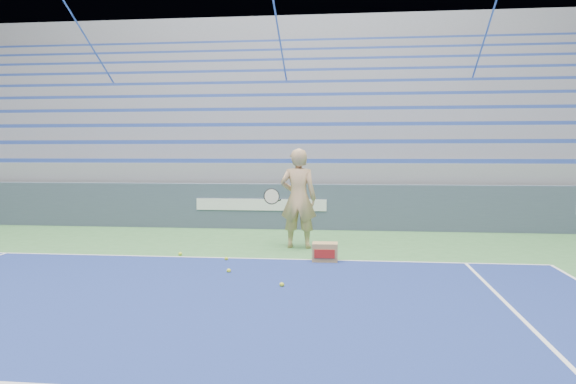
# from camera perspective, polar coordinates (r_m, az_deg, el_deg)

# --- Properties ---
(sponsor_barrier) EXTENTS (30.00, 0.32, 1.10)m
(sponsor_barrier) POSITION_cam_1_polar(r_m,az_deg,el_deg) (13.82, -2.66, -1.44)
(sponsor_barrier) COLOR #3D495D
(sponsor_barrier) RESTS_ON ground
(bleachers) EXTENTS (31.00, 9.15, 7.30)m
(bleachers) POSITION_cam_1_polar(r_m,az_deg,el_deg) (19.43, 0.05, 5.47)
(bleachers) COLOR gray
(bleachers) RESTS_ON ground
(tennis_player) EXTENTS (0.97, 0.87, 1.94)m
(tennis_player) POSITION_cam_1_polar(r_m,az_deg,el_deg) (10.92, 1.04, -0.65)
(tennis_player) COLOR tan
(tennis_player) RESTS_ON ground
(ball_box) EXTENTS (0.44, 0.35, 0.32)m
(ball_box) POSITION_cam_1_polar(r_m,az_deg,el_deg) (9.66, 3.78, -6.13)
(ball_box) COLOR #A78451
(ball_box) RESTS_ON ground
(tennis_ball_0) EXTENTS (0.07, 0.07, 0.07)m
(tennis_ball_0) POSITION_cam_1_polar(r_m,az_deg,el_deg) (9.80, -6.28, -6.76)
(tennis_ball_0) COLOR yellow
(tennis_ball_0) RESTS_ON ground
(tennis_ball_1) EXTENTS (0.07, 0.07, 0.07)m
(tennis_ball_1) POSITION_cam_1_polar(r_m,az_deg,el_deg) (8.82, -6.04, -7.96)
(tennis_ball_1) COLOR yellow
(tennis_ball_1) RESTS_ON ground
(tennis_ball_2) EXTENTS (0.07, 0.07, 0.07)m
(tennis_ball_2) POSITION_cam_1_polar(r_m,az_deg,el_deg) (7.87, -0.63, -9.41)
(tennis_ball_2) COLOR yellow
(tennis_ball_2) RESTS_ON ground
(tennis_ball_3) EXTENTS (0.07, 0.07, 0.07)m
(tennis_ball_3) POSITION_cam_1_polar(r_m,az_deg,el_deg) (10.39, -10.89, -6.19)
(tennis_ball_3) COLOR yellow
(tennis_ball_3) RESTS_ON ground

